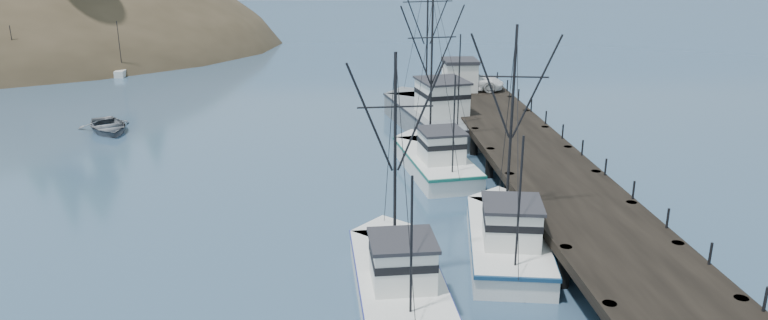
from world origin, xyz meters
TOP-DOWN VIEW (x-y plane):
  - ground at (0.00, 0.00)m, footprint 400.00×400.00m
  - pier at (14.00, 16.00)m, footprint 6.00×44.00m
  - moored_sailboats at (-32.77, 56.60)m, footprint 18.88×17.27m
  - trawler_near at (9.74, 4.82)m, footprint 5.29×11.58m
  - trawler_mid at (3.83, 1.12)m, footprint 4.04×11.05m
  - trawler_far at (7.94, 17.67)m, footprint 5.02×11.64m
  - work_vessel at (9.32, 28.16)m, footprint 7.36×16.17m
  - pier_shed at (12.65, 34.00)m, footprint 3.00×3.20m
  - pickup_truck at (13.61, 34.00)m, footprint 6.50×4.01m
  - motorboat at (-17.30, 29.57)m, footprint 6.24×6.98m

SIDE VIEW (x-z plane):
  - ground at x=0.00m, z-range 0.00..0.00m
  - motorboat at x=-17.30m, z-range -0.60..0.60m
  - moored_sailboats at x=-32.77m, z-range -2.84..3.51m
  - trawler_mid at x=3.83m, z-range -4.68..6.31m
  - trawler_near at x=9.74m, z-range -4.99..6.63m
  - trawler_far at x=7.94m, z-range -5.07..6.71m
  - work_vessel at x=9.32m, z-range -5.47..7.93m
  - pier at x=14.00m, z-range 0.69..2.69m
  - pickup_truck at x=13.61m, z-range 2.00..3.68m
  - pier_shed at x=12.65m, z-range 2.02..4.82m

